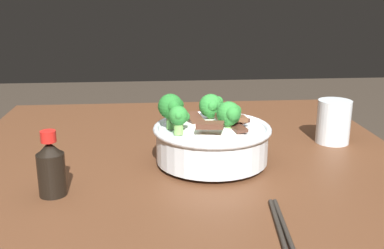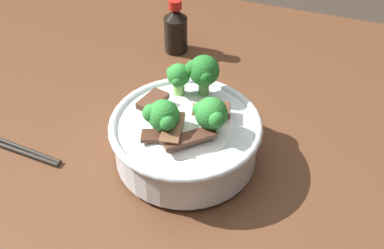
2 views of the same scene
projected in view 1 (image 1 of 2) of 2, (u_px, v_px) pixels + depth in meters
rice_bowl at (211, 139)px, 0.86m from camera, size 0.22×0.22×0.14m
drinking_glass at (333, 124)px, 0.98m from camera, size 0.07×0.07×0.09m
chopsticks_pair at (285, 237)px, 0.61m from camera, size 0.21×0.04×0.01m
soy_sauce_bottle at (51, 168)px, 0.73m from camera, size 0.04×0.04×0.11m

